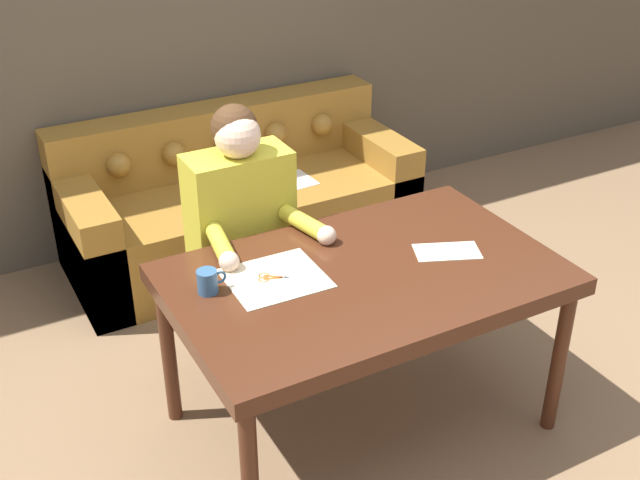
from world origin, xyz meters
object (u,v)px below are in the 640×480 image
Objects in this scene: person at (242,241)px; dining_table at (364,287)px; couch at (238,204)px; scissors at (276,278)px; mug at (208,281)px.

dining_table is at bearing -69.36° from person.
person is (-0.24, 0.63, -0.04)m from dining_table.
dining_table is 1.64m from couch.
couch is 1.60m from scissors.
dining_table is 0.61m from mug.
scissors is at bearing -7.43° from mug.
dining_table is 1.19× the size of person.
mug is (-0.58, 0.15, 0.11)m from dining_table.
person is 0.53m from scissors.
person is 0.61m from mug.
couch is at bearing 84.97° from dining_table.
couch reaches higher than dining_table.
person reaches higher than couch.
mug is (-0.72, -1.43, 0.49)m from couch.
scissors is at bearing -107.41° from couch.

